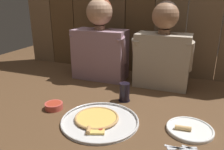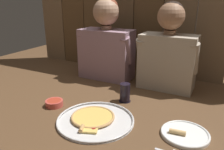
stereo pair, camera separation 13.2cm
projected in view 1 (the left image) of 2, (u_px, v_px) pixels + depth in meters
ground_plane at (104, 109)px, 1.30m from camera, size 3.20×3.20×0.00m
pizza_tray at (99, 120)px, 1.17m from camera, size 0.41×0.41×0.03m
dinner_plate at (190, 129)px, 1.09m from camera, size 0.23×0.23×0.03m
drinking_glass at (124, 92)px, 1.39m from camera, size 0.07×0.07×0.12m
dipping_bowl at (54, 106)px, 1.30m from camera, size 0.10×0.10×0.04m
table_fork at (180, 148)px, 0.96m from camera, size 0.13×0.07×0.01m
table_knife at (183, 149)px, 0.96m from camera, size 0.16×0.02×0.01m
diner_left at (100, 42)px, 1.72m from camera, size 0.44×0.22×0.62m
diner_right at (163, 49)px, 1.56m from camera, size 0.41×0.21×0.59m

